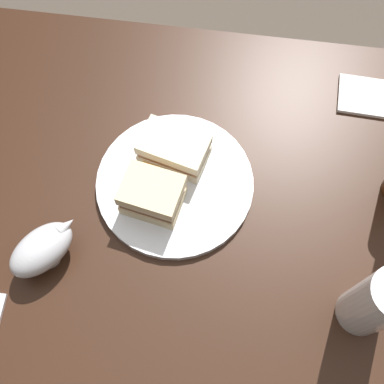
{
  "coord_description": "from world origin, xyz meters",
  "views": [
    {
      "loc": [
        0.01,
        -0.3,
        1.56
      ],
      "look_at": [
        -0.03,
        0.02,
        0.8
      ],
      "focal_mm": 43.79,
      "sensor_mm": 36.0,
      "label": 1
    }
  ],
  "objects_px": {
    "plate": "(175,183)",
    "pint_glass": "(374,305)",
    "sandwich_half_right": "(153,192)",
    "gravy_boat": "(42,249)",
    "napkin": "(366,97)",
    "sandwich_half_left": "(174,149)"
  },
  "relations": [
    {
      "from": "sandwich_half_right",
      "to": "gravy_boat",
      "type": "xyz_separation_m",
      "value": [
        -0.16,
        -0.12,
        -0.0
      ]
    },
    {
      "from": "pint_glass",
      "to": "napkin",
      "type": "height_order",
      "value": "pint_glass"
    },
    {
      "from": "sandwich_half_left",
      "to": "pint_glass",
      "type": "bearing_deg",
      "value": -34.78
    },
    {
      "from": "plate",
      "to": "sandwich_half_left",
      "type": "relative_size",
      "value": 2.14
    },
    {
      "from": "gravy_boat",
      "to": "napkin",
      "type": "xyz_separation_m",
      "value": [
        0.55,
        0.41,
        -0.04
      ]
    },
    {
      "from": "plate",
      "to": "sandwich_half_left",
      "type": "bearing_deg",
      "value": 98.92
    },
    {
      "from": "pint_glass",
      "to": "napkin",
      "type": "distance_m",
      "value": 0.44
    },
    {
      "from": "gravy_boat",
      "to": "napkin",
      "type": "distance_m",
      "value": 0.68
    },
    {
      "from": "plate",
      "to": "pint_glass",
      "type": "height_order",
      "value": "pint_glass"
    },
    {
      "from": "sandwich_half_right",
      "to": "pint_glass",
      "type": "distance_m",
      "value": 0.39
    },
    {
      "from": "sandwich_half_left",
      "to": "napkin",
      "type": "height_order",
      "value": "sandwich_half_left"
    },
    {
      "from": "sandwich_half_right",
      "to": "pint_glass",
      "type": "xyz_separation_m",
      "value": [
        0.37,
        -0.15,
        0.02
      ]
    },
    {
      "from": "plate",
      "to": "napkin",
      "type": "xyz_separation_m",
      "value": [
        0.35,
        0.24,
        -0.0
      ]
    },
    {
      "from": "pint_glass",
      "to": "gravy_boat",
      "type": "bearing_deg",
      "value": 177.42
    },
    {
      "from": "plate",
      "to": "sandwich_half_left",
      "type": "height_order",
      "value": "sandwich_half_left"
    },
    {
      "from": "plate",
      "to": "gravy_boat",
      "type": "distance_m",
      "value": 0.26
    },
    {
      "from": "sandwich_half_right",
      "to": "gravy_boat",
      "type": "bearing_deg",
      "value": -143.15
    },
    {
      "from": "sandwich_half_left",
      "to": "pint_glass",
      "type": "distance_m",
      "value": 0.42
    },
    {
      "from": "sandwich_half_left",
      "to": "sandwich_half_right",
      "type": "relative_size",
      "value": 1.19
    },
    {
      "from": "pint_glass",
      "to": "sandwich_half_left",
      "type": "bearing_deg",
      "value": 145.22
    },
    {
      "from": "sandwich_half_left",
      "to": "sandwich_half_right",
      "type": "xyz_separation_m",
      "value": [
        -0.02,
        -0.09,
        0.0
      ]
    },
    {
      "from": "plate",
      "to": "gravy_boat",
      "type": "height_order",
      "value": "gravy_boat"
    }
  ]
}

